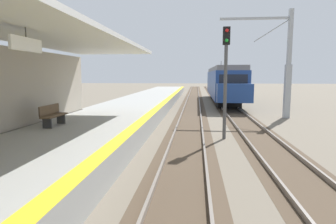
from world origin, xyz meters
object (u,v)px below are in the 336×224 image
object	(u,v)px
approaching_train	(224,83)
platform_bench	(53,115)
rail_signal_post	(226,71)
catenary_pylon_far_side	(284,67)

from	to	relation	value
approaching_train	platform_bench	size ratio (longest dim) A/B	12.25
rail_signal_post	platform_bench	distance (m)	7.88
approaching_train	catenary_pylon_far_side	world-z (taller)	catenary_pylon_far_side
approaching_train	catenary_pylon_far_side	bearing A→B (deg)	-75.79
catenary_pylon_far_side	platform_bench	size ratio (longest dim) A/B	4.69
approaching_train	platform_bench	bearing A→B (deg)	-112.65
rail_signal_post	platform_bench	size ratio (longest dim) A/B	3.25
catenary_pylon_far_side	rail_signal_post	bearing A→B (deg)	-122.69
platform_bench	catenary_pylon_far_side	bearing A→B (deg)	38.64
approaching_train	catenary_pylon_far_side	distance (m)	12.43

